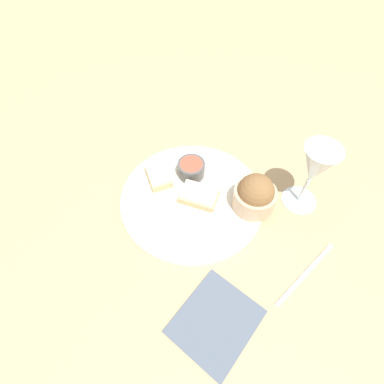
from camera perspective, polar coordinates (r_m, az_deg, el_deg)
name	(u,v)px	position (r m, az deg, el deg)	size (l,w,h in m)	color
ground_plane	(192,201)	(0.69, 0.00, -1.66)	(4.00, 4.00, 0.00)	tan
dinner_plate	(192,199)	(0.68, 0.00, -1.33)	(0.32, 0.32, 0.01)	silver
salad_bowl	(255,195)	(0.65, 11.89, -0.53)	(0.09, 0.09, 0.09)	tan
sauce_ramekin	(191,168)	(0.70, -0.14, 4.53)	(0.06, 0.06, 0.04)	#4C4C4C
cheese_toast_near	(199,196)	(0.66, 1.32, -0.70)	(0.10, 0.08, 0.03)	tan
cheese_toast_far	(159,176)	(0.70, -6.39, 3.08)	(0.08, 0.07, 0.03)	tan
wine_glass	(315,168)	(0.65, 22.37, 4.19)	(0.08, 0.08, 0.17)	silver
napkin	(216,321)	(0.58, 4.54, -23.31)	(0.14, 0.16, 0.01)	#4C5666
fork	(306,273)	(0.65, 20.85, -14.28)	(0.01, 0.18, 0.01)	silver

